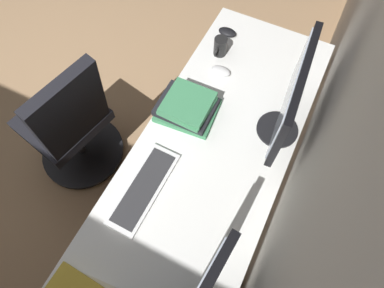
{
  "coord_description": "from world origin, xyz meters",
  "views": [
    {
      "loc": [
        0.67,
        1.81,
        2.11
      ],
      "look_at": [
        0.14,
        1.55,
        0.95
      ],
      "focal_mm": 30.62,
      "sensor_mm": 36.0,
      "label": 1
    }
  ],
  "objects_px": {
    "drawer_pedestal": "(162,284)",
    "keyboard_main": "(144,188)",
    "monitor_secondary": "(291,99)",
    "book_stack_far": "(187,107)",
    "mouse_main": "(221,71)",
    "coffee_mug": "(220,47)",
    "office_chair": "(71,127)",
    "mouse_spare": "(227,32)"
  },
  "relations": [
    {
      "from": "drawer_pedestal",
      "to": "keyboard_main",
      "type": "relative_size",
      "value": 1.65
    },
    {
      "from": "drawer_pedestal",
      "to": "monitor_secondary",
      "type": "relative_size",
      "value": 1.35
    },
    {
      "from": "monitor_secondary",
      "to": "book_stack_far",
      "type": "xyz_separation_m",
      "value": [
        0.11,
        -0.43,
        -0.2
      ]
    },
    {
      "from": "keyboard_main",
      "to": "mouse_main",
      "type": "bearing_deg",
      "value": 177.1
    },
    {
      "from": "keyboard_main",
      "to": "coffee_mug",
      "type": "distance_m",
      "value": 0.87
    },
    {
      "from": "drawer_pedestal",
      "to": "book_stack_far",
      "type": "bearing_deg",
      "value": -162.94
    },
    {
      "from": "mouse_main",
      "to": "office_chair",
      "type": "relative_size",
      "value": 0.11
    },
    {
      "from": "mouse_spare",
      "to": "office_chair",
      "type": "xyz_separation_m",
      "value": [
        0.81,
        -0.61,
        -0.29
      ]
    },
    {
      "from": "mouse_main",
      "to": "drawer_pedestal",
      "type": "bearing_deg",
      "value": 9.8
    },
    {
      "from": "book_stack_far",
      "to": "office_chair",
      "type": "distance_m",
      "value": 0.76
    },
    {
      "from": "keyboard_main",
      "to": "book_stack_far",
      "type": "xyz_separation_m",
      "value": [
        -0.44,
        -0.01,
        0.04
      ]
    },
    {
      "from": "coffee_mug",
      "to": "monitor_secondary",
      "type": "bearing_deg",
      "value": 54.37
    },
    {
      "from": "monitor_secondary",
      "to": "office_chair",
      "type": "distance_m",
      "value": 1.25
    },
    {
      "from": "keyboard_main",
      "to": "office_chair",
      "type": "height_order",
      "value": "office_chair"
    },
    {
      "from": "book_stack_far",
      "to": "drawer_pedestal",
      "type": "bearing_deg",
      "value": 17.06
    },
    {
      "from": "monitor_secondary",
      "to": "mouse_main",
      "type": "bearing_deg",
      "value": -117.15
    },
    {
      "from": "drawer_pedestal",
      "to": "monitor_secondary",
      "type": "bearing_deg",
      "value": 166.28
    },
    {
      "from": "office_chair",
      "to": "mouse_spare",
      "type": "bearing_deg",
      "value": 142.91
    },
    {
      "from": "keyboard_main",
      "to": "monitor_secondary",
      "type": "bearing_deg",
      "value": 142.3
    },
    {
      "from": "mouse_spare",
      "to": "book_stack_far",
      "type": "relative_size",
      "value": 0.35
    },
    {
      "from": "keyboard_main",
      "to": "mouse_spare",
      "type": "relative_size",
      "value": 4.06
    },
    {
      "from": "drawer_pedestal",
      "to": "book_stack_far",
      "type": "xyz_separation_m",
      "value": [
        -0.73,
        -0.23,
        0.43
      ]
    },
    {
      "from": "drawer_pedestal",
      "to": "mouse_spare",
      "type": "bearing_deg",
      "value": -168.76
    },
    {
      "from": "mouse_spare",
      "to": "office_chair",
      "type": "bearing_deg",
      "value": -37.09
    },
    {
      "from": "mouse_spare",
      "to": "book_stack_far",
      "type": "xyz_separation_m",
      "value": [
        0.57,
        0.03,
        0.04
      ]
    },
    {
      "from": "mouse_spare",
      "to": "keyboard_main",
      "type": "bearing_deg",
      "value": 2.44
    },
    {
      "from": "mouse_spare",
      "to": "mouse_main",
      "type": "bearing_deg",
      "value": 16.57
    },
    {
      "from": "mouse_main",
      "to": "book_stack_far",
      "type": "xyz_separation_m",
      "value": [
        0.3,
        -0.05,
        0.04
      ]
    },
    {
      "from": "monitor_secondary",
      "to": "mouse_main",
      "type": "relative_size",
      "value": 4.96
    },
    {
      "from": "coffee_mug",
      "to": "drawer_pedestal",
      "type": "bearing_deg",
      "value": 11.72
    },
    {
      "from": "book_stack_far",
      "to": "mouse_spare",
      "type": "bearing_deg",
      "value": -176.55
    },
    {
      "from": "office_chair",
      "to": "monitor_secondary",
      "type": "bearing_deg",
      "value": 107.49
    },
    {
      "from": "mouse_main",
      "to": "coffee_mug",
      "type": "xyz_separation_m",
      "value": [
        -0.12,
        -0.06,
        0.04
      ]
    },
    {
      "from": "coffee_mug",
      "to": "office_chair",
      "type": "distance_m",
      "value": 0.97
    },
    {
      "from": "keyboard_main",
      "to": "book_stack_far",
      "type": "distance_m",
      "value": 0.44
    },
    {
      "from": "monitor_secondary",
      "to": "mouse_spare",
      "type": "distance_m",
      "value": 0.7
    },
    {
      "from": "keyboard_main",
      "to": "mouse_spare",
      "type": "xyz_separation_m",
      "value": [
        -1.02,
        -0.04,
        0.01
      ]
    },
    {
      "from": "keyboard_main",
      "to": "mouse_main",
      "type": "height_order",
      "value": "mouse_main"
    },
    {
      "from": "book_stack_far",
      "to": "coffee_mug",
      "type": "bearing_deg",
      "value": -177.96
    },
    {
      "from": "drawer_pedestal",
      "to": "keyboard_main",
      "type": "distance_m",
      "value": 0.54
    },
    {
      "from": "keyboard_main",
      "to": "mouse_spare",
      "type": "bearing_deg",
      "value": -177.56
    },
    {
      "from": "book_stack_far",
      "to": "office_chair",
      "type": "height_order",
      "value": "office_chair"
    }
  ]
}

